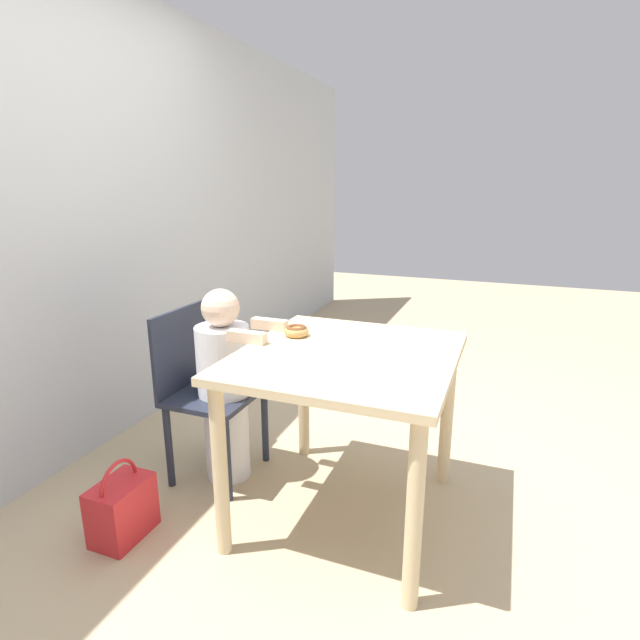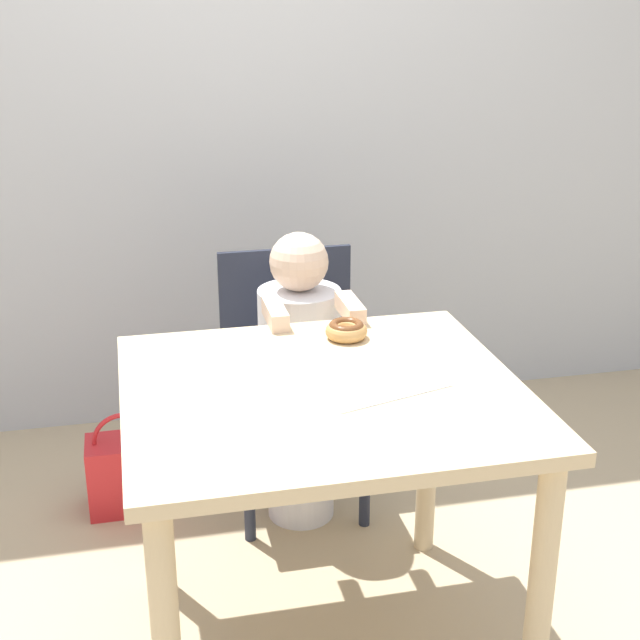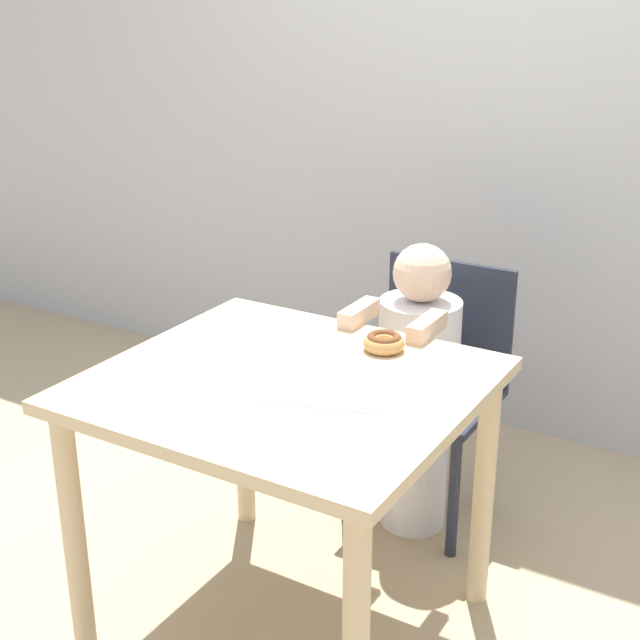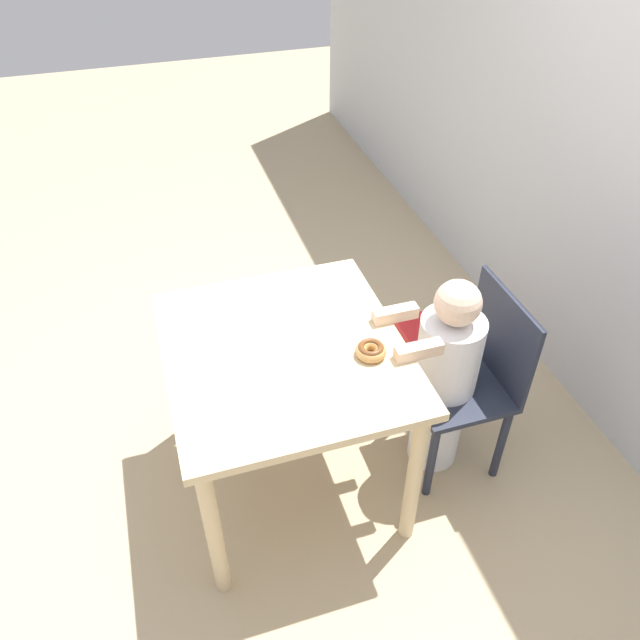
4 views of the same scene
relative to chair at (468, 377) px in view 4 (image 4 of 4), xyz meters
The scene contains 7 objects.
ground_plane 0.90m from the chair, 95.61° to the right, with size 12.00×12.00×0.00m, color tan.
dining_table 0.79m from the chair, 95.61° to the right, with size 0.95×0.88×0.77m.
chair is the anchor object (origin of this frame).
child_figure 0.12m from the chair, 90.00° to the right, with size 0.27×0.42×0.97m.
donut 0.59m from the chair, 83.25° to the right, with size 0.11×0.11×0.05m.
napkin 0.79m from the chair, 87.06° to the right, with size 0.38×0.38×0.00m.
handbag 0.66m from the chair, behind, with size 0.25×0.17×0.35m.
Camera 4 is at (1.66, -0.38, 2.32)m, focal length 35.00 mm.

